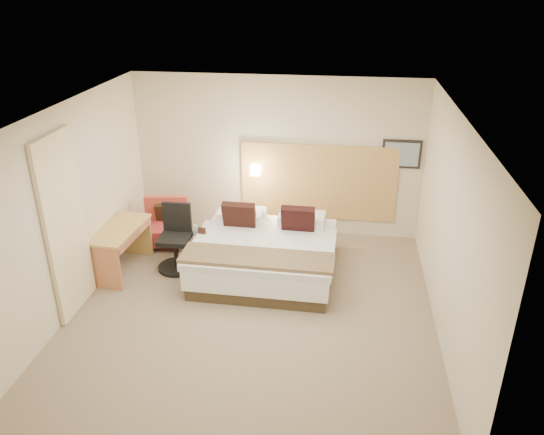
# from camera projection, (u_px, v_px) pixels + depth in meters

# --- Properties ---
(floor) EXTENTS (4.80, 5.00, 0.02)m
(floor) POSITION_uv_depth(u_px,v_px,m) (253.00, 311.00, 7.17)
(floor) COLOR #7D6B54
(floor) RESTS_ON ground
(ceiling) EXTENTS (4.80, 5.00, 0.02)m
(ceiling) POSITION_uv_depth(u_px,v_px,m) (249.00, 112.00, 6.03)
(ceiling) COLOR white
(ceiling) RESTS_ON floor
(wall_back) EXTENTS (4.80, 0.02, 2.70)m
(wall_back) POSITION_uv_depth(u_px,v_px,m) (277.00, 157.00, 8.86)
(wall_back) COLOR beige
(wall_back) RESTS_ON floor
(wall_front) EXTENTS (4.80, 0.02, 2.70)m
(wall_front) POSITION_uv_depth(u_px,v_px,m) (198.00, 348.00, 4.35)
(wall_front) COLOR beige
(wall_front) RESTS_ON floor
(wall_left) EXTENTS (0.02, 5.00, 2.70)m
(wall_left) POSITION_uv_depth(u_px,v_px,m) (69.00, 209.00, 6.90)
(wall_left) COLOR beige
(wall_left) RESTS_ON floor
(wall_right) EXTENTS (0.02, 5.00, 2.70)m
(wall_right) POSITION_uv_depth(u_px,v_px,m) (451.00, 232.00, 6.30)
(wall_right) COLOR beige
(wall_right) RESTS_ON floor
(headboard_panel) EXTENTS (2.60, 0.04, 1.30)m
(headboard_panel) POSITION_uv_depth(u_px,v_px,m) (318.00, 182.00, 8.90)
(headboard_panel) COLOR #BB8849
(headboard_panel) RESTS_ON wall_back
(art_frame) EXTENTS (0.62, 0.03, 0.47)m
(art_frame) POSITION_uv_depth(u_px,v_px,m) (402.00, 154.00, 8.51)
(art_frame) COLOR black
(art_frame) RESTS_ON wall_back
(art_canvas) EXTENTS (0.54, 0.01, 0.39)m
(art_canvas) POSITION_uv_depth(u_px,v_px,m) (402.00, 154.00, 8.50)
(art_canvas) COLOR slate
(art_canvas) RESTS_ON wall_back
(lamp_arm) EXTENTS (0.02, 0.12, 0.02)m
(lamp_arm) POSITION_uv_depth(u_px,v_px,m) (256.00, 169.00, 8.90)
(lamp_arm) COLOR silver
(lamp_arm) RESTS_ON wall_back
(lamp_shade) EXTENTS (0.15, 0.15, 0.15)m
(lamp_shade) POSITION_uv_depth(u_px,v_px,m) (255.00, 170.00, 8.85)
(lamp_shade) COLOR #F9E8C2
(lamp_shade) RESTS_ON wall_back
(curtain) EXTENTS (0.06, 0.90, 2.42)m
(curtain) POSITION_uv_depth(u_px,v_px,m) (65.00, 227.00, 6.73)
(curtain) COLOR beige
(curtain) RESTS_ON wall_left
(bottle_a) EXTENTS (0.06, 0.06, 0.17)m
(bottle_a) POSITION_uv_depth(u_px,v_px,m) (196.00, 230.00, 8.09)
(bottle_a) COLOR #8CBFD8
(bottle_a) RESTS_ON side_table
(menu_folder) EXTENTS (0.12, 0.06, 0.19)m
(menu_folder) POSITION_uv_depth(u_px,v_px,m) (202.00, 233.00, 7.97)
(menu_folder) COLOR black
(menu_folder) RESTS_ON side_table
(bed) EXTENTS (2.12, 2.05, 1.01)m
(bed) POSITION_uv_depth(u_px,v_px,m) (266.00, 252.00, 7.97)
(bed) COLOR #3B2E1D
(bed) RESTS_ON floor
(lounge_chair) EXTENTS (0.81, 0.74, 0.76)m
(lounge_chair) POSITION_uv_depth(u_px,v_px,m) (166.00, 226.00, 8.83)
(lounge_chair) COLOR tan
(lounge_chair) RESTS_ON floor
(side_table) EXTENTS (0.51, 0.51, 0.49)m
(side_table) POSITION_uv_depth(u_px,v_px,m) (201.00, 249.00, 8.17)
(side_table) COLOR silver
(side_table) RESTS_ON floor
(desk) EXTENTS (0.60, 1.18, 0.72)m
(desk) POSITION_uv_depth(u_px,v_px,m) (122.00, 237.00, 7.89)
(desk) COLOR tan
(desk) RESTS_ON floor
(desk_chair) EXTENTS (0.58, 0.58, 1.01)m
(desk_chair) POSITION_uv_depth(u_px,v_px,m) (176.00, 243.00, 8.04)
(desk_chair) COLOR black
(desk_chair) RESTS_ON floor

